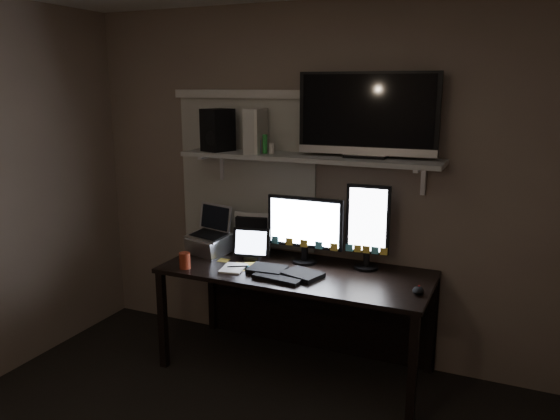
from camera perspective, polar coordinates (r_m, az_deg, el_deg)
The scene contains 18 objects.
back_wall at distance 3.90m, azimuth 3.79°, elevation 2.66°, with size 3.60×3.60×0.00m, color #6B594C.
window_blinds at distance 4.09m, azimuth -3.54°, elevation 3.86°, with size 1.10×0.02×1.10m, color beige.
desk at distance 3.86m, azimuth 2.33°, elevation -8.20°, with size 1.80×0.75×0.73m.
wall_shelf at distance 3.70m, azimuth 2.90°, elevation 5.50°, with size 1.80×0.35×0.03m, color #A1A19C.
monitor_landscape at distance 3.77m, azimuth 2.62°, elevation -2.05°, with size 0.54×0.06×0.48m, color black.
monitor_portrait at distance 3.67m, azimuth 9.15°, elevation -1.74°, with size 0.29×0.05×0.58m, color black.
keyboard at distance 3.60m, azimuth 0.48°, elevation -6.50°, with size 0.50×0.20×0.03m, color black.
mouse at distance 3.38m, azimuth 14.23°, elevation -8.14°, with size 0.07×0.10×0.04m, color black.
notepad at distance 3.71m, azimuth -4.91°, elevation -6.08°, with size 0.15×0.20×0.01m, color silver.
tablet at distance 3.86m, azimuth -2.95°, elevation -3.60°, with size 0.27×0.11×0.23m, color black.
file_sorter at distance 4.03m, azimuth -2.90°, elevation -2.42°, with size 0.23×0.11×0.29m, color black.
laptop at distance 4.02m, azimuth -7.49°, elevation -2.20°, with size 0.31×0.25×0.34m, color silver.
cup at distance 3.76m, azimuth -9.92°, elevation -5.22°, with size 0.08×0.08×0.11m, color maroon.
sticky_notes at distance 3.80m, azimuth -4.79°, elevation -5.71°, with size 0.33×0.24×0.00m, color gold, non-canonical shape.
tv at distance 3.60m, azimuth 9.13°, elevation 9.75°, with size 0.91×0.16×0.55m, color black.
game_console at distance 3.82m, azimuth -2.42°, elevation 8.26°, with size 0.08×0.26×0.30m, color beige.
speaker at distance 3.96m, azimuth -6.52°, elevation 8.31°, with size 0.16×0.20×0.30m, color black.
bottles at distance 3.76m, azimuth -1.93°, elevation 6.85°, with size 0.20×0.05×0.13m, color #A50F0C, non-canonical shape.
Camera 1 is at (1.31, -1.80, 1.94)m, focal length 35.00 mm.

